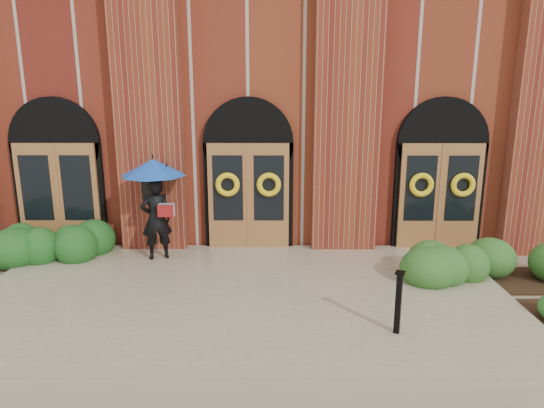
{
  "coord_description": "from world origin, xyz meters",
  "views": [
    {
      "loc": [
        0.62,
        -8.43,
        3.92
      ],
      "look_at": [
        0.56,
        1.0,
        1.63
      ],
      "focal_mm": 32.0,
      "sensor_mm": 36.0,
      "label": 1
    }
  ],
  "objects_px": {
    "metal_post": "(398,301)",
    "hedge_wall_left": "(23,242)",
    "hedge_wall_right": "(498,263)",
    "man_with_umbrella": "(155,190)"
  },
  "relations": [
    {
      "from": "metal_post",
      "to": "hedge_wall_left",
      "type": "distance_m",
      "value": 8.57
    },
    {
      "from": "hedge_wall_left",
      "to": "hedge_wall_right",
      "type": "bearing_deg",
      "value": -6.84
    },
    {
      "from": "metal_post",
      "to": "hedge_wall_left",
      "type": "relative_size",
      "value": 0.3
    },
    {
      "from": "man_with_umbrella",
      "to": "hedge_wall_right",
      "type": "bearing_deg",
      "value": 151.26
    },
    {
      "from": "metal_post",
      "to": "hedge_wall_left",
      "type": "bearing_deg",
      "value": 154.52
    },
    {
      "from": "man_with_umbrella",
      "to": "metal_post",
      "type": "xyz_separation_m",
      "value": [
        4.54,
        -3.38,
        -1.04
      ]
    },
    {
      "from": "metal_post",
      "to": "hedge_wall_right",
      "type": "distance_m",
      "value": 3.62
    },
    {
      "from": "hedge_wall_left",
      "to": "hedge_wall_right",
      "type": "distance_m",
      "value": 10.47
    },
    {
      "from": "hedge_wall_right",
      "to": "metal_post",
      "type": "bearing_deg",
      "value": -137.5
    },
    {
      "from": "man_with_umbrella",
      "to": "hedge_wall_right",
      "type": "distance_m",
      "value": 7.39
    }
  ]
}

